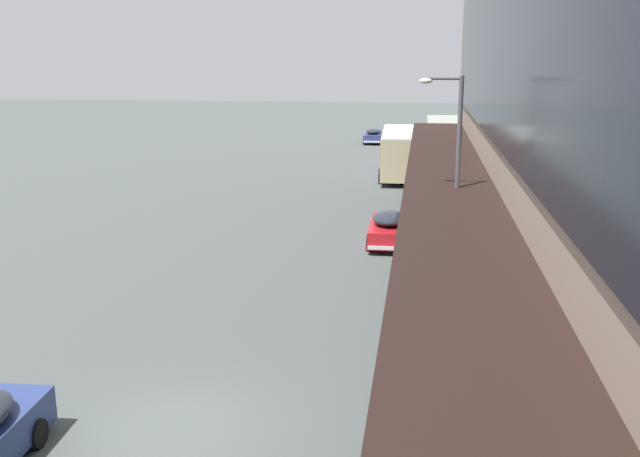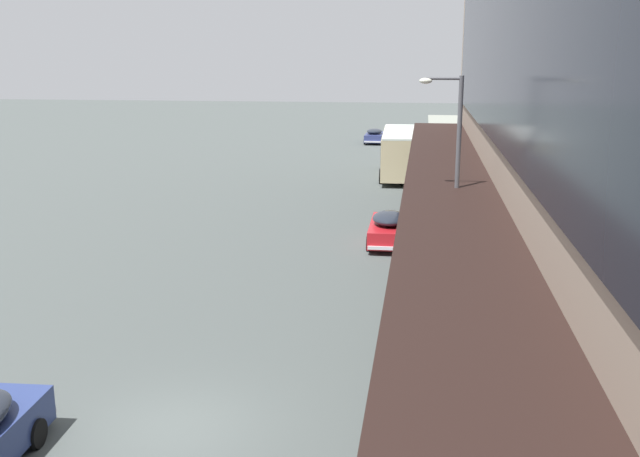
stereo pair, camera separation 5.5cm
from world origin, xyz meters
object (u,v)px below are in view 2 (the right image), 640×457
pedestrian_at_kerb (488,299)px  fire_hydrant (460,440)px  sedan_lead_near (375,136)px  sedan_oncoming_front (390,228)px  transit_bus_kerbside_front (400,150)px  street_lamp (453,168)px

pedestrian_at_kerb → fire_hydrant: bearing=-98.9°
sedan_lead_near → sedan_oncoming_front: bearing=-85.0°
transit_bus_kerbside_front → fire_hydrant: (2.56, -36.63, -1.35)m
fire_hydrant → transit_bus_kerbside_front: bearing=94.0°
street_lamp → sedan_oncoming_front: bearing=110.8°
pedestrian_at_kerb → street_lamp: 5.47m
sedan_oncoming_front → fire_hydrant: (2.32, -17.68, -0.26)m
transit_bus_kerbside_front → pedestrian_at_kerb: transit_bus_kerbside_front is taller
sedan_oncoming_front → pedestrian_at_kerb: (3.43, -10.58, 0.43)m
sedan_lead_near → fire_hydrant: 56.68m
sedan_lead_near → fire_hydrant: bearing=-84.2°
pedestrian_at_kerb → fire_hydrant: (-1.11, -7.10, -0.69)m
sedan_lead_near → sedan_oncoming_front: sedan_oncoming_front is taller
pedestrian_at_kerb → street_lamp: size_ratio=0.25×
sedan_oncoming_front → sedan_lead_near: bearing=95.0°
pedestrian_at_kerb → street_lamp: (-1.02, 4.26, 3.28)m
transit_bus_kerbside_front → street_lamp: street_lamp is taller
street_lamp → fire_hydrant: street_lamp is taller
transit_bus_kerbside_front → sedan_lead_near: (-3.15, 19.76, -1.13)m
sedan_lead_near → street_lamp: bearing=-82.7°
sedan_lead_near → sedan_oncoming_front: size_ratio=1.01×
transit_bus_kerbside_front → pedestrian_at_kerb: 29.76m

